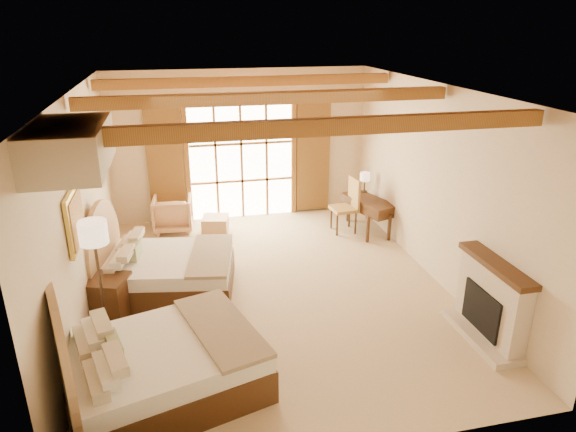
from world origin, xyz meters
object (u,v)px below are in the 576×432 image
object	(u,v)px
desk	(368,214)
bed_near	(148,363)
nightstand	(109,299)
armchair	(173,214)
bed_far	(158,269)

from	to	relation	value
desk	bed_near	bearing A→B (deg)	-154.00
nightstand	armchair	xyz separation A→B (m)	(0.96, 3.30, 0.03)
nightstand	armchair	world-z (taller)	armchair
bed_near	bed_far	bearing A→B (deg)	71.82
desk	bed_far	bearing A→B (deg)	-176.04
nightstand	armchair	bearing A→B (deg)	92.47
bed_near	armchair	xyz separation A→B (m)	(0.34, 5.12, -0.07)
bed_far	nightstand	xyz separation A→B (m)	(-0.69, -0.66, -0.08)
bed_near	nightstand	world-z (taller)	bed_near
armchair	desk	distance (m)	4.06
armchair	nightstand	bearing A→B (deg)	77.76
bed_far	desk	bearing A→B (deg)	32.27
armchair	bed_near	bearing A→B (deg)	90.15
bed_near	bed_far	size ratio (longest dim) A/B	1.13
nightstand	desk	xyz separation A→B (m)	(4.92, 2.39, 0.03)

